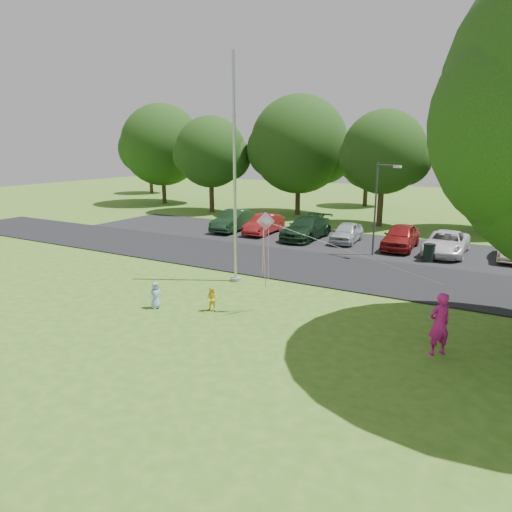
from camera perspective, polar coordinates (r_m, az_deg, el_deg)
The scene contains 13 objects.
ground at distance 15.56m, azimuth -1.37°, elevation -9.61°, with size 120.00×120.00×0.00m, color #3D6D1C.
park_road at distance 23.30m, azimuth 10.08°, elevation -1.74°, with size 60.00×6.00×0.06m, color black.
parking_strip at distance 29.35m, azimuth 14.38°, elevation 1.24°, with size 42.00×7.00×0.06m, color black.
flagpole at distance 20.48m, azimuth -2.66°, elevation 8.12°, with size 0.50×0.50×10.00m.
street_lamp at distance 26.17m, azimuth 15.11°, elevation 6.65°, with size 1.41×0.64×5.23m.
trash_can at distance 26.12m, azimuth 20.81°, elevation 0.33°, with size 0.64×0.64×1.01m.
tree_row at distance 36.93m, azimuth 21.08°, elevation 12.15°, with size 64.35×11.94×10.88m.
horizon_trees at distance 46.27m, azimuth 25.90°, elevation 10.10°, with size 77.46×7.20×7.02m.
parked_cars at distance 29.18m, azimuth 14.30°, elevation 2.62°, with size 22.42×5.07×1.48m.
woman at distance 14.78m, azimuth 21.92°, elevation -7.89°, with size 0.71×0.47×1.95m, color #C31A7F.
child_yellow at distance 17.40m, azimuth -5.48°, elevation -5.41°, with size 0.47×0.36×0.96m, color yellow.
child_blue at distance 18.06m, azimuth -12.44°, elevation -4.81°, with size 0.51×0.33×1.04m, color #90AEDC.
kite at distance 16.46m, azimuth 1.53°, elevation 2.86°, with size 6.46×0.82×2.89m.
Camera 1 is at (7.37, -12.24, 6.17)m, focal length 32.00 mm.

